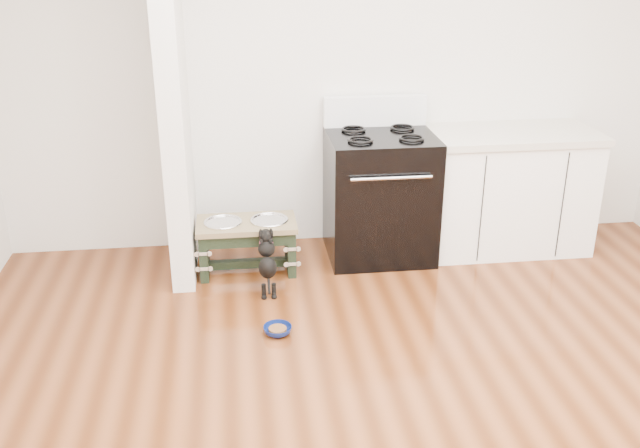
% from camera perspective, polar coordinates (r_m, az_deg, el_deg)
% --- Properties ---
extents(ground, '(5.00, 5.00, 0.00)m').
position_cam_1_polar(ground, '(3.58, 7.71, -17.18)').
color(ground, '#4B220D').
rests_on(ground, ground).
extents(room_shell, '(5.00, 5.00, 5.00)m').
position_cam_1_polar(room_shell, '(2.84, 9.43, 8.83)').
color(room_shell, silver).
rests_on(room_shell, ground).
extents(partition_wall, '(0.15, 0.80, 2.70)m').
position_cam_1_polar(partition_wall, '(4.85, -11.74, 11.11)').
color(partition_wall, silver).
rests_on(partition_wall, ground).
extents(oven_range, '(0.76, 0.69, 1.14)m').
position_cam_1_polar(oven_range, '(5.24, 4.81, 2.42)').
color(oven_range, black).
rests_on(oven_range, ground).
extents(cabinet_run, '(1.24, 0.64, 0.91)m').
position_cam_1_polar(cabinet_run, '(5.54, 14.74, 2.61)').
color(cabinet_run, white).
rests_on(cabinet_run, ground).
extents(dog_feeder, '(0.69, 0.37, 0.40)m').
position_cam_1_polar(dog_feeder, '(5.04, -5.87, -0.99)').
color(dog_feeder, black).
rests_on(dog_feeder, ground).
extents(puppy, '(0.12, 0.36, 0.42)m').
position_cam_1_polar(puppy, '(4.77, -4.25, -2.89)').
color(puppy, black).
rests_on(puppy, ground).
extents(floor_bowl, '(0.20, 0.20, 0.05)m').
position_cam_1_polar(floor_bowl, '(4.37, -3.41, -8.48)').
color(floor_bowl, navy).
rests_on(floor_bowl, ground).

